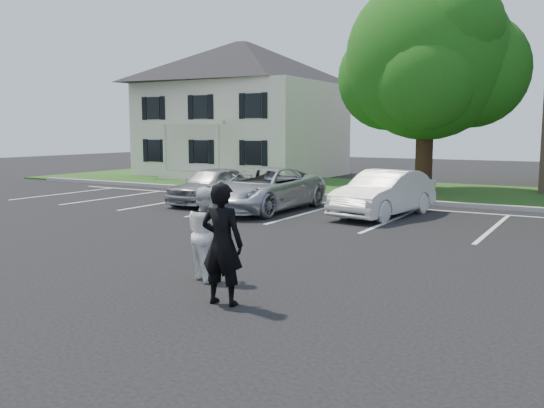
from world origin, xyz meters
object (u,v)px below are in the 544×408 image
at_px(car_silver_west, 212,185).
at_px(car_white_sedan, 384,193).
at_px(tree, 430,62).
at_px(car_silver_minivan, 263,189).
at_px(man_black_suit, 222,244).
at_px(man_white_shirt, 206,233).
at_px(house, 243,109).

distance_m(car_silver_west, car_white_sedan, 6.32).
bearing_deg(car_silver_west, car_white_sedan, 0.68).
distance_m(tree, car_silver_west, 10.36).
xyz_separation_m(tree, car_silver_minivan, (-3.15, -7.92, -4.65)).
xyz_separation_m(man_black_suit, car_silver_minivan, (-4.74, 9.04, -0.22)).
distance_m(tree, man_black_suit, 17.60).
xyz_separation_m(man_white_shirt, car_silver_west, (-6.14, 8.58, -0.16)).
bearing_deg(man_white_shirt, car_white_sedan, -64.50).
relative_size(man_white_shirt, car_silver_west, 0.42).
xyz_separation_m(tree, car_silver_west, (-5.64, -7.31, -4.69)).
relative_size(man_white_shirt, car_white_sedan, 0.39).
distance_m(man_white_shirt, car_white_sedan, 8.76).
bearing_deg(man_white_shirt, car_silver_west, -27.79).
bearing_deg(tree, car_silver_minivan, -111.70).
xyz_separation_m(car_silver_west, car_silver_minivan, (2.49, -0.61, 0.04)).
xyz_separation_m(car_silver_minivan, car_white_sedan, (3.82, 0.78, -0.00)).
relative_size(tree, car_white_sedan, 2.07).
height_order(tree, car_silver_minivan, tree).
bearing_deg(car_silver_minivan, man_white_shirt, -63.95).
bearing_deg(man_black_suit, house, -64.51).
xyz_separation_m(tree, man_black_suit, (1.59, -16.96, -4.42)).
xyz_separation_m(tree, man_white_shirt, (0.50, -15.89, -4.53)).
bearing_deg(man_black_suit, car_silver_minivan, -69.21).
distance_m(house, car_silver_minivan, 15.27).
bearing_deg(man_white_shirt, tree, -61.58).
bearing_deg(house, car_silver_west, -61.76).
distance_m(tree, car_silver_minivan, 9.71).
bearing_deg(car_white_sedan, house, 147.03).
bearing_deg(man_black_suit, man_white_shirt, -51.24).
bearing_deg(tree, car_silver_west, -127.66).
bearing_deg(man_black_suit, car_silver_west, -60.03).
bearing_deg(car_silver_minivan, car_silver_west, 167.74).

